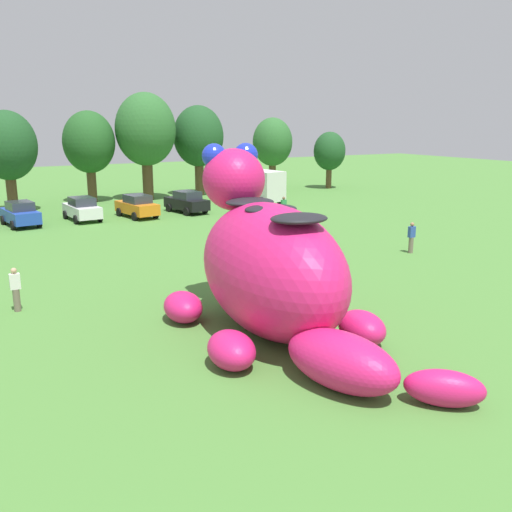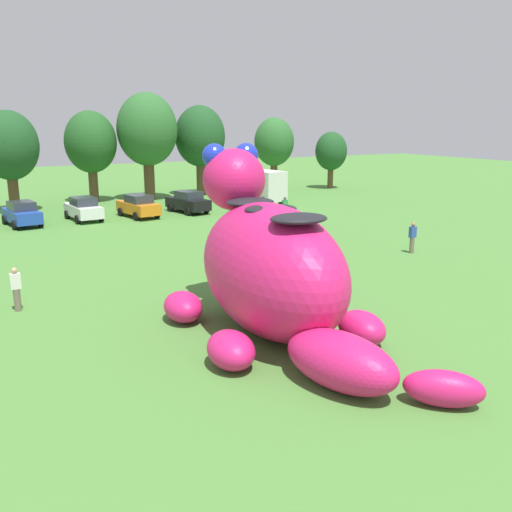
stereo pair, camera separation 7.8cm
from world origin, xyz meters
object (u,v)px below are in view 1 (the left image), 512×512
car_orange (137,206)px  spectator_mid_field (284,208)px  car_blue (20,214)px  box_truck (255,185)px  giant_inflatable_creature (271,267)px  spectator_wandering (16,290)px  car_black (187,202)px  spectator_near_inflatable (411,238)px  car_white (82,209)px

car_orange → spectator_mid_field: (8.99, -6.36, -0.01)m
car_blue → box_truck: (19.37, 1.51, 0.74)m
giant_inflatable_creature → spectator_wandering: size_ratio=7.25×
car_black → box_truck: box_truck is taller
spectator_near_inflatable → spectator_mid_field: size_ratio=1.00×
box_truck → spectator_wandering: 29.97m
car_black → spectator_wandering: size_ratio=2.54×
car_white → spectator_mid_field: bearing=-28.5°
spectator_near_inflatable → car_orange: bearing=116.8°
giant_inflatable_creature → spectator_wandering: (-7.35, 6.56, -1.44)m
spectator_mid_field → spectator_wandering: size_ratio=1.00×
car_white → car_orange: size_ratio=0.98×
car_orange → box_truck: box_truck is taller
car_orange → spectator_mid_field: 11.01m
car_blue → car_black: bearing=-1.1°
car_white → car_orange: 3.96m
spectator_near_inflatable → spectator_wandering: (-20.10, 0.23, 0.00)m
box_truck → spectator_mid_field: bearing=-105.2°
car_white → spectator_near_inflatable: 23.53m
car_blue → spectator_wandering: size_ratio=2.51×
car_white → car_orange: bearing=-9.2°
giant_inflatable_creature → car_black: (7.38, 25.28, -1.43)m
car_white → car_black: bearing=-2.9°
car_orange → box_truck: (11.25, 1.97, 0.74)m
spectator_near_inflatable → spectator_wandering: 20.10m
car_white → spectator_wandering: bearing=-109.4°
car_orange → spectator_near_inflatable: size_ratio=2.53×
spectator_near_inflatable → car_white: bearing=124.6°
car_white → box_truck: (15.16, 1.34, 0.74)m
car_orange → spectator_wandering: (-10.63, -18.49, -0.01)m
car_black → spectator_mid_field: car_black is taller
car_orange → car_black: bearing=3.1°
spectator_near_inflatable → spectator_mid_field: (-0.48, 12.37, 0.00)m
car_white → spectator_mid_field: size_ratio=2.48×
spectator_mid_field → box_truck: bearing=74.8°
car_blue → car_black: size_ratio=0.99×
car_white → spectator_near_inflatable: car_white is taller
box_truck → spectator_near_inflatable: bearing=-94.9°
box_truck → spectator_wandering: box_truck is taller
spectator_wandering → car_orange: bearing=60.1°
car_blue → car_orange: (8.13, -0.46, 0.00)m
giant_inflatable_creature → car_white: size_ratio=2.93×
giant_inflatable_creature → box_truck: giant_inflatable_creature is taller
car_white → spectator_wandering: size_ratio=2.48×
giant_inflatable_creature → car_black: 26.38m
car_blue → spectator_wandering: (-2.51, -18.96, -0.01)m
spectator_mid_field → spectator_wandering: same height
spectator_wandering → spectator_near_inflatable: bearing=-0.7°
car_blue → box_truck: bearing=4.4°
car_blue → spectator_mid_field: 18.42m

